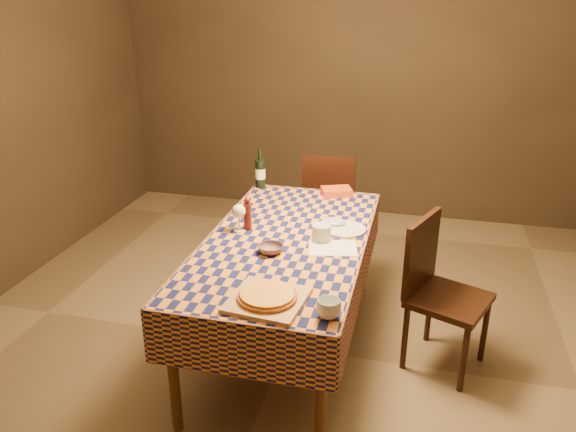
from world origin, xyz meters
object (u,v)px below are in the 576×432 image
(pizza, at_px, (267,295))
(chair_right, at_px, (437,285))
(dining_table, at_px, (286,251))
(cutting_board, at_px, (267,300))
(wine_bottle, at_px, (260,173))
(bowl, at_px, (270,249))
(white_plate, at_px, (345,229))
(chair_far, at_px, (330,200))

(pizza, height_order, chair_right, chair_right)
(dining_table, relative_size, pizza, 6.21)
(cutting_board, relative_size, wine_bottle, 1.16)
(dining_table, bearing_deg, wine_bottle, 115.58)
(bowl, bearing_deg, cutting_board, -76.00)
(white_plate, bearing_deg, wine_bottle, 138.61)
(dining_table, bearing_deg, pizza, -82.99)
(white_plate, height_order, chair_far, chair_far)
(cutting_board, bearing_deg, wine_bottle, 107.62)
(wine_bottle, bearing_deg, pizza, -72.38)
(dining_table, distance_m, bowl, 0.22)
(cutting_board, xyz_separation_m, wine_bottle, (-0.50, 1.57, 0.10))
(white_plate, bearing_deg, bowl, -131.46)
(cutting_board, relative_size, bowl, 2.43)
(bowl, bearing_deg, pizza, -76.00)
(cutting_board, xyz_separation_m, pizza, (0.00, 0.00, 0.02))
(white_plate, bearing_deg, pizza, -104.03)
(dining_table, height_order, chair_far, chair_far)
(cutting_board, bearing_deg, dining_table, 97.01)
(cutting_board, bearing_deg, pizza, 90.00)
(wine_bottle, height_order, white_plate, wine_bottle)
(bowl, relative_size, chair_far, 0.15)
(pizza, bearing_deg, wine_bottle, 107.62)
(bowl, distance_m, white_plate, 0.55)
(cutting_board, height_order, pizza, pizza)
(chair_right, bearing_deg, white_plate, 169.05)
(dining_table, height_order, wine_bottle, wine_bottle)
(pizza, bearing_deg, chair_far, 91.47)
(wine_bottle, distance_m, chair_right, 1.55)
(pizza, bearing_deg, chair_right, 45.27)
(chair_right, bearing_deg, pizza, -134.73)
(dining_table, bearing_deg, cutting_board, -82.99)
(dining_table, height_order, white_plate, white_plate)
(chair_far, bearing_deg, pizza, -88.53)
(cutting_board, distance_m, chair_right, 1.18)
(pizza, bearing_deg, bowl, 104.00)
(pizza, relative_size, wine_bottle, 0.99)
(cutting_board, relative_size, pizza, 1.17)
(wine_bottle, relative_size, chair_right, 0.32)
(bowl, bearing_deg, wine_bottle, 109.35)
(pizza, xyz_separation_m, bowl, (-0.13, 0.52, -0.01))
(wine_bottle, relative_size, chair_far, 0.32)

